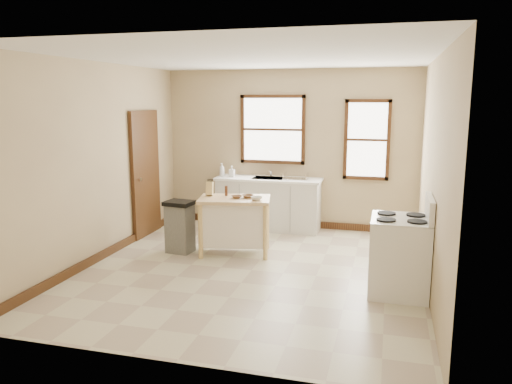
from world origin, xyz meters
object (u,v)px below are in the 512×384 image
Objects in this scene: knife_block at (210,189)px; bowl_a at (236,197)px; pepper_grinder at (226,191)px; trash_bin at (180,227)px; dish_rack at (296,176)px; gas_stove at (400,245)px; bowl_b at (248,196)px; kitchen_island at (235,226)px; soap_bottle_a at (222,170)px; soap_bottle_b at (232,171)px; bowl_c at (256,198)px.

bowl_a is (0.44, -0.07, -0.08)m from knife_block.
pepper_grinder is 0.19× the size of trash_bin.
knife_block reaches higher than dish_rack.
gas_stove is at bearing -66.11° from dish_rack.
pepper_grinder is 0.86× the size of bowl_b.
trash_bin is at bearing -168.13° from bowl_b.
dish_rack reaches higher than pepper_grinder.
dish_rack is at bearing 67.96° from bowl_a.
dish_rack is 1.51m from bowl_b.
pepper_grinder reaches higher than kitchen_island.
kitchen_island is 0.49m from bowl_b.
trash_bin is at bearing -156.67° from pepper_grinder.
soap_bottle_a is 1.75m from trash_bin.
dish_rack is (1.15, 0.02, -0.05)m from soap_bottle_b.
soap_bottle_b is at bearing 84.64° from knife_block.
dish_rack is 1.59m from pepper_grinder.
knife_block is 1.31× the size of bowl_a.
bowl_c is at bearing 10.41° from trash_bin.
soap_bottle_a is 1.20× the size of knife_block.
soap_bottle_a is 1.34m from dish_rack.
pepper_grinder reaches higher than bowl_a.
bowl_b reaches higher than bowl_a.
trash_bin is at bearing -176.73° from bowl_c.
dish_rack is at bearing 72.47° from bowl_b.
bowl_b is (-0.45, -1.43, -0.10)m from dish_rack.
bowl_c is 0.21× the size of trash_bin.
soap_bottle_b reaches higher than knife_block.
soap_bottle_a is at bearing 122.12° from bowl_b.
trash_bin is at bearing -100.51° from soap_bottle_b.
kitchen_island is at bearing 17.51° from trash_bin.
bowl_b is (0.15, 0.07, 0.00)m from bowl_a.
knife_block is at bearing 169.25° from bowl_c.
soap_bottle_a is 3.93m from gas_stove.
kitchen_island is 0.44m from bowl_a.
knife_block is at bearing -164.68° from pepper_grinder.
kitchen_island is (0.70, -1.48, -0.62)m from soap_bottle_a.
dish_rack is 2.70× the size of bowl_a.
kitchen_island is 0.54m from pepper_grinder.
gas_stove is (1.99, -0.88, -0.28)m from bowl_c.
pepper_grinder is at bearing 158.13° from bowl_c.
kitchen_island is 0.67m from knife_block.
dish_rack is at bearing 22.30° from soap_bottle_a.
soap_bottle_b is 1.16m from dish_rack.
gas_stove is at bearing -25.47° from bowl_b.
bowl_c is (0.17, -0.14, 0.00)m from bowl_b.
soap_bottle_a is at bearing 111.47° from pepper_grinder.
bowl_c is (-0.28, -1.58, -0.10)m from dish_rack.
dish_rack is 1.62m from bowl_a.
knife_block is 0.46m from bowl_a.
soap_bottle_b reaches higher than bowl_a.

